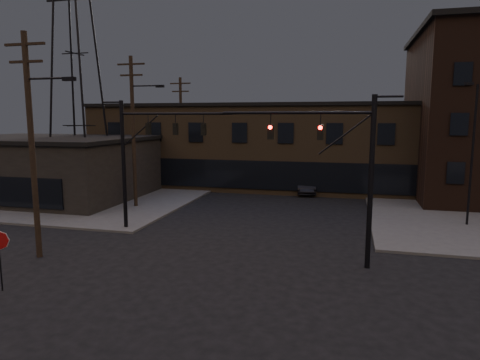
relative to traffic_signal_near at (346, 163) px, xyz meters
name	(u,v)px	position (x,y,z in m)	size (l,w,h in m)	color
ground	(205,291)	(-5.36, -4.50, -4.93)	(140.00, 140.00, 0.00)	black
sidewalk_nw	(72,185)	(-27.36, 17.50, -4.86)	(30.00, 30.00, 0.15)	#474744
building_row	(294,147)	(-5.36, 23.50, -0.93)	(40.00, 12.00, 8.00)	#4F3E2A
building_left	(47,169)	(-25.36, 11.50, -2.43)	(16.00, 12.00, 5.00)	black
traffic_signal_near	(346,163)	(0.00, 0.00, 0.00)	(7.12, 0.24, 8.00)	black
traffic_signal_far	(142,150)	(-12.07, 3.50, 0.08)	(7.12, 0.24, 8.00)	black
utility_pole_near	(33,141)	(-14.79, -2.50, 0.94)	(3.70, 0.28, 11.00)	black
utility_pole_mid	(134,129)	(-15.79, 9.50, 1.19)	(3.70, 0.28, 11.50)	black
utility_pole_far	(181,129)	(-16.86, 21.50, 0.85)	(2.20, 0.28, 11.00)	black
transmission_tower	(75,53)	(-23.36, 13.50, 7.57)	(7.00, 7.00, 25.00)	black
lot_light_a	(473,141)	(7.64, 9.50, 0.58)	(1.50, 0.28, 9.14)	black
car_crossing	(306,185)	(-3.67, 19.11, -4.17)	(1.61, 4.62, 1.52)	black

